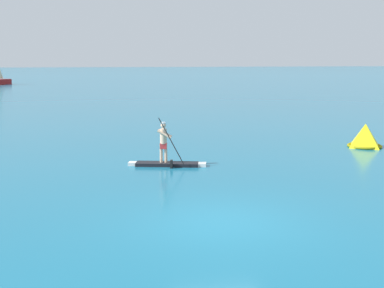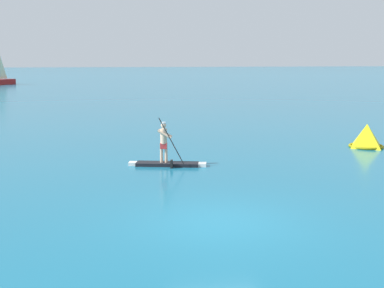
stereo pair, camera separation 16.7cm
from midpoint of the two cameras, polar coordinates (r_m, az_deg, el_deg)
The scene contains 3 objects.
ground at distance 13.19m, azimuth 3.15°, elevation -8.75°, with size 440.00×440.00×0.00m, color #196B8C.
paddleboarder_mid_center at distance 19.75m, azimuth -3.13°, elevation -1.47°, with size 3.04×1.19×1.94m.
race_marker_buoy at distance 25.18m, azimuth 18.72°, elevation 0.78°, with size 1.64×1.64×1.11m.
Camera 1 is at (-3.15, -12.11, 4.17)m, focal length 47.37 mm.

